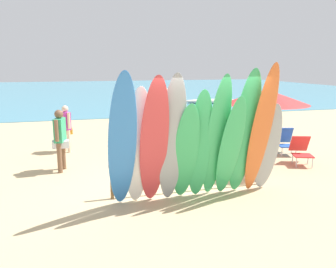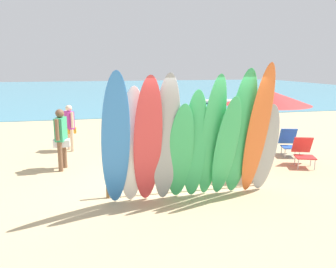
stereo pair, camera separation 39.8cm
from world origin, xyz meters
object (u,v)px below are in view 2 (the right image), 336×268
surfboard_green_7 (226,148)px  distant_boat (226,102)px  surfboard_rack (187,166)px  beach_umbrella (267,97)px  beachgoer_near_rack (252,125)px  surfboard_green_6 (212,138)px  surfboard_green_5 (195,146)px  beach_chair_blue (304,151)px  surfboard_blue_0 (116,142)px  surfboard_green_8 (241,134)px  surfboard_grey_10 (265,149)px  surfboard_green_4 (180,153)px  surfboard_white_1 (132,147)px  beach_chair_red (289,141)px  beachgoer_by_water (172,105)px  beachgoer_midbeach (61,135)px  surfboard_red_2 (148,143)px  surfboard_orange_9 (258,132)px  beachgoer_strolling (70,124)px  surfboard_grey_3 (166,140)px

surfboard_green_7 → distant_boat: bearing=63.4°
surfboard_rack → beach_umbrella: beach_umbrella is taller
beachgoer_near_rack → surfboard_green_6: bearing=-154.8°
surfboard_green_5 → beach_chair_blue: bearing=28.8°
surfboard_blue_0 → surfboard_green_8: 2.54m
surfboard_green_6 → surfboard_grey_10: size_ratio=1.32×
surfboard_blue_0 → surfboard_green_4: surfboard_blue_0 is taller
surfboard_white_1 → beach_chair_blue: (4.87, 1.64, -0.76)m
surfboard_green_6 → beach_chair_red: size_ratio=3.25×
surfboard_white_1 → surfboard_green_6: 1.60m
beachgoer_near_rack → distant_boat: beachgoer_near_rack is taller
surfboard_green_5 → beachgoer_near_rack: bearing=50.7°
surfboard_green_7 → surfboard_green_8: 0.43m
surfboard_blue_0 → beachgoer_by_water: surfboard_blue_0 is taller
surfboard_green_5 → surfboard_green_6: size_ratio=0.88×
beachgoer_midbeach → beachgoer_near_rack: size_ratio=0.93×
surfboard_red_2 → surfboard_orange_9: (2.25, 0.01, 0.11)m
surfboard_green_5 → beachgoer_by_water: (1.53, 8.26, -0.17)m
beach_chair_red → beach_chair_blue: 1.11m
surfboard_green_4 → distant_boat: bearing=63.6°
surfboard_orange_9 → beachgoer_strolling: size_ratio=1.94×
surfboard_blue_0 → surfboard_green_4: 1.31m
surfboard_rack → beachgoer_near_rack: (2.58, 2.21, 0.41)m
surfboard_green_8 → beachgoer_by_water: bearing=82.1°
beachgoer_by_water → beachgoer_midbeach: bearing=106.8°
surfboard_orange_9 → beachgoer_by_water: size_ratio=1.69×
surfboard_grey_3 → distant_boat: surfboard_grey_3 is taller
surfboard_grey_10 → distant_boat: 16.99m
surfboard_white_1 → surfboard_grey_10: bearing=-4.2°
surfboard_rack → surfboard_green_4: (-0.30, -0.51, 0.44)m
beachgoer_midbeach → distant_boat: size_ratio=0.35×
surfboard_green_8 → surfboard_green_7: bearing=-172.2°
surfboard_green_7 → beach_chair_blue: (2.99, 1.73, -0.66)m
beachgoer_midbeach → beach_chair_red: size_ratio=1.97×
surfboard_white_1 → beach_umbrella: size_ratio=1.10×
surfboard_green_6 → beach_umbrella: surfboard_green_6 is taller
surfboard_blue_0 → surfboard_green_6: (1.91, 0.12, -0.04)m
surfboard_grey_3 → surfboard_orange_9: bearing=-2.3°
surfboard_green_4 → surfboard_grey_10: bearing=0.6°
surfboard_green_6 → beach_umbrella: 2.80m
surfboard_red_2 → beachgoer_midbeach: 3.42m
surfboard_grey_10 → distant_boat: bearing=73.5°
surfboard_blue_0 → beach_umbrella: bearing=22.5°
surfboard_green_4 → distant_boat: surfboard_green_4 is taller
surfboard_red_2 → distant_boat: bearing=63.4°
surfboard_blue_0 → surfboard_white_1: bearing=26.0°
surfboard_green_6 → distant_boat: (6.91, 16.07, -1.12)m
surfboard_blue_0 → beachgoer_near_rack: 5.05m
surfboard_green_8 → surfboard_green_5: bearing=175.1°
surfboard_green_7 → surfboard_orange_9: 0.73m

